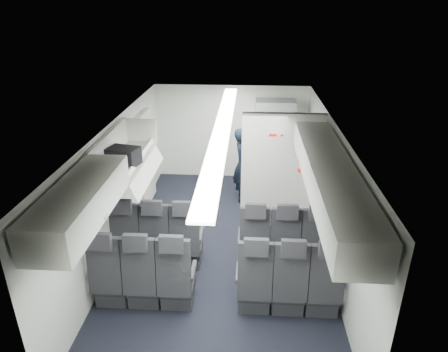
# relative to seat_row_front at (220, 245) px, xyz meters

# --- Properties ---
(cabin_shell) EXTENTS (3.41, 6.01, 2.16)m
(cabin_shell) POSITION_rel_seat_row_front_xyz_m (0.00, 0.53, 0.72)
(cabin_shell) COLOR black
(cabin_shell) RESTS_ON ground
(seat_row_front) EXTENTS (3.33, 0.56, 1.24)m
(seat_row_front) POSITION_rel_seat_row_front_xyz_m (0.00, 0.00, 0.00)
(seat_row_front) COLOR black
(seat_row_front) RESTS_ON cabin_shell
(seat_row_mid) EXTENTS (3.33, 0.56, 1.24)m
(seat_row_mid) POSITION_rel_seat_row_front_xyz_m (0.00, -0.90, 0.00)
(seat_row_mid) COLOR black
(seat_row_mid) RESTS_ON cabin_shell
(overhead_bin_left_rear) EXTENTS (0.53, 1.80, 0.40)m
(overhead_bin_left_rear) POSITION_rel_seat_row_front_xyz_m (-1.40, -1.47, 1.46)
(overhead_bin_left_rear) COLOR silver
(overhead_bin_left_rear) RESTS_ON cabin_shell
(overhead_bin_left_front_open) EXTENTS (0.64, 1.70, 0.72)m
(overhead_bin_left_front_open) POSITION_rel_seat_row_front_xyz_m (-1.44, 0.28, 1.33)
(overhead_bin_left_front_open) COLOR #9E9E93
(overhead_bin_left_front_open) RESTS_ON cabin_shell
(overhead_bin_right_rear) EXTENTS (0.53, 1.80, 0.40)m
(overhead_bin_right_rear) POSITION_rel_seat_row_front_xyz_m (1.40, -1.47, 1.46)
(overhead_bin_right_rear) COLOR silver
(overhead_bin_right_rear) RESTS_ON cabin_shell
(overhead_bin_right_front) EXTENTS (0.53, 1.70, 0.40)m
(overhead_bin_right_front) POSITION_rel_seat_row_front_xyz_m (1.40, 0.28, 1.46)
(overhead_bin_right_front) COLOR silver
(overhead_bin_right_front) RESTS_ON cabin_shell
(bulkhead_partition) EXTENTS (1.40, 0.15, 2.13)m
(bulkhead_partition) POSITION_rel_seat_row_front_xyz_m (0.98, 1.33, 0.67)
(bulkhead_partition) COLOR silver
(bulkhead_partition) RESTS_ON cabin_shell
(galley_unit) EXTENTS (0.85, 0.52, 1.90)m
(galley_unit) POSITION_rel_seat_row_front_xyz_m (0.95, 3.25, 0.55)
(galley_unit) COLOR #939399
(galley_unit) RESTS_ON cabin_shell
(boarding_door) EXTENTS (0.12, 1.27, 1.86)m
(boarding_door) POSITION_rel_seat_row_front_xyz_m (-1.64, 2.09, 0.55)
(boarding_door) COLOR silver
(boarding_door) RESTS_ON cabin_shell
(flight_attendant) EXTENTS (0.42, 0.60, 1.55)m
(flight_attendant) POSITION_rel_seat_row_front_xyz_m (0.29, 2.36, 0.37)
(flight_attendant) COLOR black
(flight_attendant) RESTS_ON ground
(carry_on_bag) EXTENTS (0.49, 0.39, 0.26)m
(carry_on_bag) POSITION_rel_seat_row_front_xyz_m (-1.39, 0.07, 1.40)
(carry_on_bag) COLOR black
(carry_on_bag) RESTS_ON overhead_bin_left_front_open
(papers) EXTENTS (0.21, 0.03, 0.15)m
(papers) POSITION_rel_seat_row_front_xyz_m (0.48, 2.31, 0.61)
(papers) COLOR white
(papers) RESTS_ON flight_attendant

